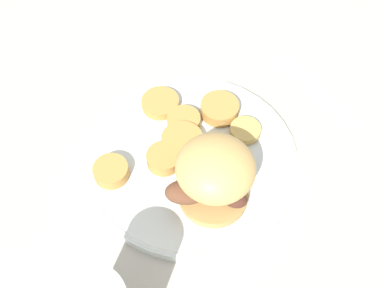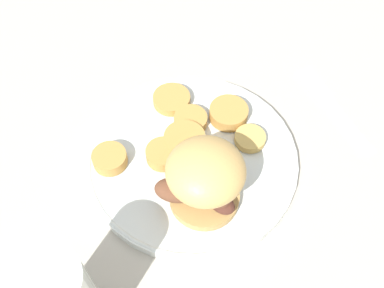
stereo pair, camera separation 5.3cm
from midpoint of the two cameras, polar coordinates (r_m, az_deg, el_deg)
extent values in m
plane|color=#B2A899|center=(0.56, 2.68, -2.51)|extent=(4.00, 4.00, 0.00)
cylinder|color=silver|center=(0.56, 2.71, -2.13)|extent=(0.26, 0.26, 0.01)
torus|color=silver|center=(0.55, 2.73, -1.82)|extent=(0.26, 0.26, 0.01)
cylinder|color=tan|center=(0.52, 4.53, -6.90)|extent=(0.08, 0.08, 0.01)
ellipsoid|color=brown|center=(0.51, 3.24, -2.77)|extent=(0.03, 0.03, 0.02)
ellipsoid|color=#4C281E|center=(0.50, 6.95, -7.83)|extent=(0.03, 0.02, 0.02)
ellipsoid|color=brown|center=(0.49, 1.01, -6.13)|extent=(0.06, 0.05, 0.02)
ellipsoid|color=#563323|center=(0.49, 5.84, -6.08)|extent=(0.06, 0.05, 0.02)
ellipsoid|color=tan|center=(0.47, 4.99, -3.66)|extent=(0.08, 0.08, 0.05)
cylinder|color=#BC8942|center=(0.58, 7.28, 3.73)|extent=(0.05, 0.05, 0.02)
cylinder|color=#BC8942|center=(0.54, -7.68, -2.06)|extent=(0.04, 0.04, 0.02)
cylinder|color=#BC8942|center=(0.57, 2.46, 2.86)|extent=(0.04, 0.04, 0.01)
cylinder|color=#BC8942|center=(0.55, 1.78, 0.29)|extent=(0.05, 0.05, 0.02)
cylinder|color=tan|center=(0.57, 10.05, 0.50)|extent=(0.04, 0.04, 0.01)
cylinder|color=#BC8942|center=(0.59, -0.06, 5.52)|extent=(0.05, 0.05, 0.01)
cylinder|color=#BC8942|center=(0.54, -0.94, -1.51)|extent=(0.04, 0.04, 0.02)
cube|color=silver|center=(0.64, 21.42, 2.21)|extent=(0.09, 0.07, 0.00)
cube|color=silver|center=(0.67, 17.54, 7.23)|extent=(0.06, 0.05, 0.00)
camera|label=1|loc=(0.03, -87.13, 4.27)|focal=42.00mm
camera|label=2|loc=(0.03, 92.87, -4.27)|focal=42.00mm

